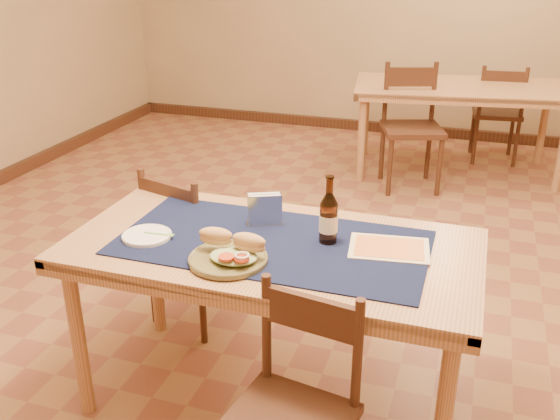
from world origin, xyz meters
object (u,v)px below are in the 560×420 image
(sandwich_plate, at_px, (230,254))
(main_table, at_px, (272,262))
(chair_main_far, at_px, (192,244))
(chair_main_near, at_px, (292,413))
(beer_bottle, at_px, (329,218))
(napkin_holder, at_px, (265,210))
(back_table, at_px, (460,95))

(sandwich_plate, bearing_deg, main_table, 65.08)
(chair_main_far, height_order, chair_main_near, chair_main_far)
(chair_main_far, bearing_deg, sandwich_plate, -53.04)
(sandwich_plate, height_order, beer_bottle, beer_bottle)
(chair_main_far, distance_m, beer_bottle, 0.97)
(chair_main_far, bearing_deg, napkin_holder, -30.93)
(back_table, bearing_deg, chair_main_far, -111.75)
(main_table, xyz_separation_m, back_table, (0.53, 3.24, 0.00))
(back_table, height_order, beer_bottle, beer_bottle)
(chair_main_far, bearing_deg, main_table, -37.70)
(main_table, height_order, beer_bottle, beer_bottle)
(chair_main_near, bearing_deg, chair_main_far, 129.99)
(chair_main_far, height_order, beer_bottle, beer_bottle)
(back_table, distance_m, chair_main_far, 3.01)
(sandwich_plate, xyz_separation_m, napkin_holder, (0.01, 0.35, 0.03))
(chair_main_far, xyz_separation_m, chair_main_near, (0.83, -0.99, -0.01))
(chair_main_near, bearing_deg, beer_bottle, 94.23)
(chair_main_near, relative_size, napkin_holder, 5.25)
(back_table, distance_m, sandwich_plate, 3.50)
(chair_main_far, height_order, napkin_holder, napkin_holder)
(main_table, relative_size, beer_bottle, 5.87)
(main_table, distance_m, chair_main_far, 0.77)
(chair_main_far, distance_m, sandwich_plate, 0.88)
(beer_bottle, xyz_separation_m, napkin_holder, (-0.29, 0.08, -0.04))
(chair_main_near, distance_m, napkin_holder, 0.86)
(main_table, bearing_deg, napkin_holder, 118.69)
(main_table, bearing_deg, back_table, 80.64)
(chair_main_near, bearing_deg, sandwich_plate, 135.05)
(back_table, distance_m, chair_main_near, 3.80)
(sandwich_plate, bearing_deg, chair_main_near, -44.95)
(chair_main_near, bearing_deg, back_table, 85.73)
(main_table, relative_size, napkin_holder, 10.11)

